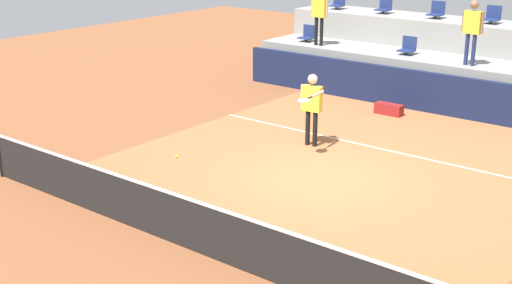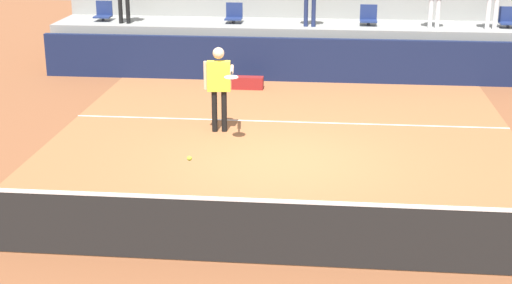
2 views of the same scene
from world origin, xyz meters
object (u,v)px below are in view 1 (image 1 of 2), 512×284
(stadium_chair_upper_far_left, at_px, (338,3))
(stadium_chair_upper_mid_left, at_px, (437,11))
(tennis_player, at_px, (312,103))
(spectator_in_white, at_px, (472,26))
(tennis_ball, at_px, (177,157))
(stadium_chair_upper_left, at_px, (384,7))
(stadium_chair_upper_center, at_px, (492,16))
(spectator_in_grey, at_px, (319,10))
(stadium_chair_lower_far_left, at_px, (308,35))
(stadium_chair_lower_left, at_px, (408,47))
(equipment_bag, at_px, (389,109))

(stadium_chair_upper_far_left, relative_size, stadium_chair_upper_mid_left, 1.00)
(tennis_player, bearing_deg, spectator_in_white, 73.37)
(tennis_player, height_order, tennis_ball, tennis_player)
(stadium_chair_upper_left, xyz_separation_m, stadium_chair_upper_center, (3.54, 0.00, 0.00))
(spectator_in_grey, bearing_deg, stadium_chair_upper_left, 64.04)
(stadium_chair_lower_far_left, bearing_deg, stadium_chair_upper_center, 18.81)
(stadium_chair_lower_left, bearing_deg, stadium_chair_upper_left, 134.90)
(stadium_chair_upper_mid_left, relative_size, spectator_in_grey, 0.29)
(stadium_chair_upper_center, height_order, equipment_bag, stadium_chair_upper_center)
(stadium_chair_upper_mid_left, distance_m, tennis_ball, 12.19)
(stadium_chair_upper_left, bearing_deg, stadium_chair_upper_mid_left, 0.00)
(tennis_player, xyz_separation_m, equipment_bag, (0.16, 3.52, -0.89))
(stadium_chair_lower_far_left, relative_size, spectator_in_white, 0.30)
(stadium_chair_upper_mid_left, xyz_separation_m, tennis_player, (0.43, -7.45, -1.27))
(spectator_in_grey, distance_m, equipment_bag, 4.45)
(stadium_chair_upper_mid_left, distance_m, tennis_player, 7.57)
(spectator_in_white, xyz_separation_m, tennis_ball, (-1.30, -9.92, -1.22))
(stadium_chair_upper_far_left, distance_m, tennis_player, 8.55)
(stadium_chair_upper_far_left, height_order, stadium_chair_upper_left, same)
(stadium_chair_lower_left, distance_m, equipment_bag, 2.57)
(tennis_player, distance_m, equipment_bag, 3.64)
(spectator_in_grey, distance_m, tennis_ball, 10.62)
(spectator_in_white, bearing_deg, stadium_chair_upper_mid_left, 132.56)
(stadium_chair_upper_left, bearing_deg, stadium_chair_lower_left, -45.10)
(stadium_chair_lower_left, relative_size, tennis_player, 0.31)
(stadium_chair_lower_far_left, bearing_deg, stadium_chair_lower_left, 0.00)
(stadium_chair_lower_far_left, xyz_separation_m, stadium_chair_upper_far_left, (-0.02, 1.80, 0.85))
(stadium_chair_upper_mid_left, bearing_deg, stadium_chair_lower_left, -90.25)
(stadium_chair_lower_far_left, distance_m, tennis_ball, 11.15)
(spectator_in_grey, distance_m, spectator_in_white, 4.87)
(stadium_chair_upper_center, relative_size, tennis_player, 0.31)
(stadium_chair_lower_far_left, xyz_separation_m, stadium_chair_upper_mid_left, (3.54, 1.80, 0.85))
(stadium_chair_lower_left, xyz_separation_m, equipment_bag, (0.60, -2.13, -1.31))
(spectator_in_grey, xyz_separation_m, spectator_in_white, (4.87, -0.00, -0.03))
(equipment_bag, bearing_deg, tennis_ball, -89.18)
(stadium_chair_lower_far_left, bearing_deg, stadium_chair_upper_far_left, 90.56)
(spectator_in_grey, bearing_deg, stadium_chair_upper_mid_left, 37.32)
(stadium_chair_lower_left, xyz_separation_m, tennis_player, (0.44, -5.65, -0.42))
(stadium_chair_lower_left, distance_m, tennis_ball, 10.34)
(stadium_chair_upper_mid_left, height_order, equipment_bag, stadium_chair_upper_mid_left)
(stadium_chair_lower_left, bearing_deg, stadium_chair_upper_center, 45.86)
(stadium_chair_lower_far_left, distance_m, stadium_chair_upper_far_left, 1.99)
(stadium_chair_lower_left, bearing_deg, spectator_in_grey, -172.35)
(tennis_ball, bearing_deg, stadium_chair_lower_far_left, 112.44)
(tennis_ball, bearing_deg, stadium_chair_upper_center, 85.14)
(stadium_chair_upper_center, height_order, tennis_ball, stadium_chair_upper_center)
(stadium_chair_upper_far_left, bearing_deg, stadium_chair_lower_far_left, -89.44)
(stadium_chair_upper_far_left, height_order, stadium_chair_upper_center, same)
(stadium_chair_upper_left, relative_size, stadium_chair_upper_center, 1.00)
(tennis_ball, bearing_deg, stadium_chair_upper_far_left, 109.44)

